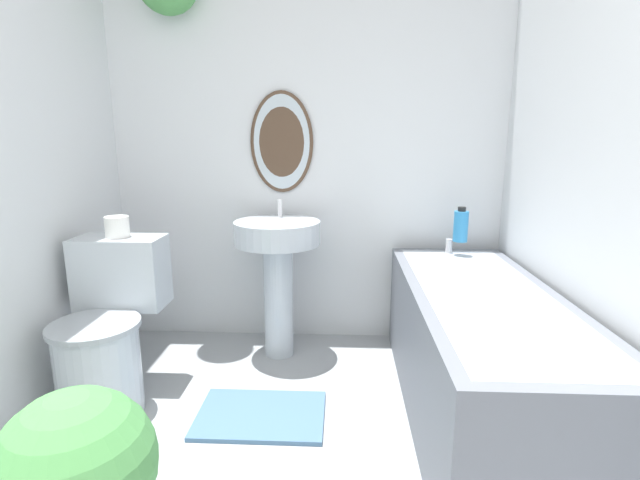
{
  "coord_description": "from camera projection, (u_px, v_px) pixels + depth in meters",
  "views": [
    {
      "loc": [
        0.2,
        -0.26,
        1.21
      ],
      "look_at": [
        0.12,
        1.52,
        0.81
      ],
      "focal_mm": 26.0,
      "sensor_mm": 36.0,
      "label": 1
    }
  ],
  "objects": [
    {
      "name": "pedestal_sink",
      "position": [
        278.0,
        259.0,
        2.54
      ],
      "size": [
        0.47,
        0.47,
        0.87
      ],
      "color": "silver",
      "rests_on": "ground_plane"
    },
    {
      "name": "potted_plant",
      "position": [
        77.0,
        477.0,
        1.25
      ],
      "size": [
        0.43,
        0.43,
        0.56
      ],
      "color": "silver",
      "rests_on": "ground_plane"
    },
    {
      "name": "bathtub",
      "position": [
        480.0,
        353.0,
        2.0
      ],
      "size": [
        0.61,
        1.57,
        0.65
      ],
      "color": "slate",
      "rests_on": "ground_plane"
    },
    {
      "name": "toilet_paper_roll",
      "position": [
        117.0,
        227.0,
        2.19
      ],
      "size": [
        0.11,
        0.11,
        0.1
      ],
      "color": "white",
      "rests_on": "toilet"
    },
    {
      "name": "bath_mat",
      "position": [
        261.0,
        415.0,
        2.05
      ],
      "size": [
        0.56,
        0.38,
        0.02
      ],
      "color": "#4C7093",
      "rests_on": "ground_plane"
    },
    {
      "name": "toilet",
      "position": [
        108.0,
        331.0,
        2.11
      ],
      "size": [
        0.41,
        0.58,
        0.75
      ],
      "color": "silver",
      "rests_on": "ground_plane"
    },
    {
      "name": "wall_back",
      "position": [
        295.0,
        126.0,
        2.66
      ],
      "size": [
        2.38,
        0.33,
        2.4
      ],
      "color": "silver",
      "rests_on": "ground_plane"
    },
    {
      "name": "shampoo_bottle",
      "position": [
        461.0,
        226.0,
        2.52
      ],
      "size": [
        0.08,
        0.08,
        0.19
      ],
      "color": "#2D84C6",
      "rests_on": "bathtub"
    }
  ]
}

